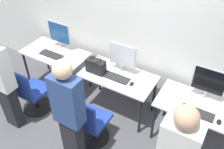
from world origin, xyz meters
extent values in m
plane|color=#4C4C51|center=(0.00, 0.00, 0.00)|extent=(20.00, 20.00, 0.00)
cube|color=silver|center=(0.00, 0.74, 1.40)|extent=(12.00, 0.05, 2.80)
cube|color=silver|center=(-1.25, 0.31, 0.71)|extent=(1.14, 0.62, 0.02)
cylinder|color=black|center=(-1.77, 0.05, 0.35)|extent=(0.04, 0.04, 0.70)
cylinder|color=black|center=(-0.73, 0.05, 0.35)|extent=(0.04, 0.04, 0.70)
cylinder|color=black|center=(-1.77, 0.57, 0.35)|extent=(0.04, 0.04, 0.70)
cylinder|color=black|center=(-0.73, 0.57, 0.35)|extent=(0.04, 0.04, 0.70)
cylinder|color=#B2B2B7|center=(-1.25, 0.48, 0.73)|extent=(0.19, 0.19, 0.01)
cylinder|color=#B2B2B7|center=(-1.25, 0.48, 0.80)|extent=(0.04, 0.04, 0.11)
cube|color=#B2B2B7|center=(-1.25, 0.48, 1.03)|extent=(0.43, 0.01, 0.38)
cube|color=navy|center=(-1.25, 0.47, 1.03)|extent=(0.41, 0.01, 0.35)
cube|color=#262628|center=(-1.25, 0.21, 0.74)|extent=(0.42, 0.16, 0.02)
ellipsoid|color=black|center=(-0.98, 0.19, 0.74)|extent=(0.06, 0.09, 0.03)
cylinder|color=black|center=(-1.20, -0.35, 0.01)|extent=(0.48, 0.48, 0.03)
cylinder|color=black|center=(-1.20, -0.35, 0.20)|extent=(0.04, 0.04, 0.34)
cube|color=navy|center=(-1.20, -0.35, 0.40)|extent=(0.44, 0.44, 0.05)
cube|color=navy|center=(-1.20, -0.55, 0.64)|extent=(0.40, 0.04, 0.44)
cube|color=#232328|center=(-1.26, -0.77, 0.38)|extent=(0.25, 0.16, 0.76)
cube|color=silver|center=(0.00, 0.31, 0.71)|extent=(1.14, 0.62, 0.02)
cylinder|color=black|center=(-0.52, 0.05, 0.35)|extent=(0.04, 0.04, 0.70)
cylinder|color=black|center=(0.52, 0.05, 0.35)|extent=(0.04, 0.04, 0.70)
cylinder|color=black|center=(-0.52, 0.57, 0.35)|extent=(0.04, 0.04, 0.70)
cylinder|color=black|center=(0.52, 0.57, 0.35)|extent=(0.04, 0.04, 0.70)
cylinder|color=#B2B2B7|center=(0.00, 0.43, 0.73)|extent=(0.19, 0.19, 0.01)
cylinder|color=#B2B2B7|center=(0.00, 0.43, 0.80)|extent=(0.04, 0.04, 0.11)
cube|color=#B2B2B7|center=(0.00, 0.44, 1.03)|extent=(0.43, 0.01, 0.38)
cube|color=silver|center=(0.00, 0.43, 1.03)|extent=(0.41, 0.01, 0.35)
cube|color=#262628|center=(0.00, 0.24, 0.74)|extent=(0.42, 0.16, 0.02)
ellipsoid|color=black|center=(0.27, 0.23, 0.74)|extent=(0.06, 0.09, 0.03)
cylinder|color=black|center=(-0.03, -0.38, 0.01)|extent=(0.48, 0.48, 0.03)
cylinder|color=black|center=(-0.03, -0.38, 0.20)|extent=(0.04, 0.04, 0.34)
cube|color=navy|center=(-0.03, -0.38, 0.40)|extent=(0.44, 0.44, 0.05)
cube|color=navy|center=(-0.03, -0.58, 0.64)|extent=(0.40, 0.04, 0.44)
cube|color=#232328|center=(-0.05, -0.80, 0.39)|extent=(0.25, 0.16, 0.78)
cube|color=navy|center=(-0.05, -0.80, 1.11)|extent=(0.36, 0.20, 0.67)
sphere|color=beige|center=(-0.05, -0.80, 1.56)|extent=(0.22, 0.22, 0.22)
cube|color=silver|center=(1.25, 0.31, 0.71)|extent=(1.14, 0.62, 0.02)
cylinder|color=black|center=(0.73, 0.05, 0.35)|extent=(0.04, 0.04, 0.70)
cylinder|color=black|center=(0.73, 0.57, 0.35)|extent=(0.04, 0.04, 0.70)
cylinder|color=#B2B2B7|center=(1.25, 0.48, 0.73)|extent=(0.19, 0.19, 0.01)
cylinder|color=#B2B2B7|center=(1.25, 0.48, 0.80)|extent=(0.04, 0.04, 0.11)
cube|color=#B2B2B7|center=(1.25, 0.49, 1.03)|extent=(0.43, 0.01, 0.38)
cube|color=black|center=(1.25, 0.48, 1.03)|extent=(0.41, 0.01, 0.35)
cube|color=#262628|center=(1.25, 0.16, 0.74)|extent=(0.42, 0.16, 0.02)
ellipsoid|color=black|center=(1.52, 0.13, 0.74)|extent=(0.06, 0.09, 0.03)
sphere|color=tan|center=(1.25, -0.78, 1.56)|extent=(0.22, 0.22, 0.22)
cube|color=black|center=(-0.34, 0.22, 0.84)|extent=(0.30, 0.14, 0.22)
torus|color=black|center=(-0.34, 0.22, 0.97)|extent=(0.18, 0.18, 0.01)
camera|label=1|loc=(1.42, -2.28, 3.11)|focal=40.00mm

